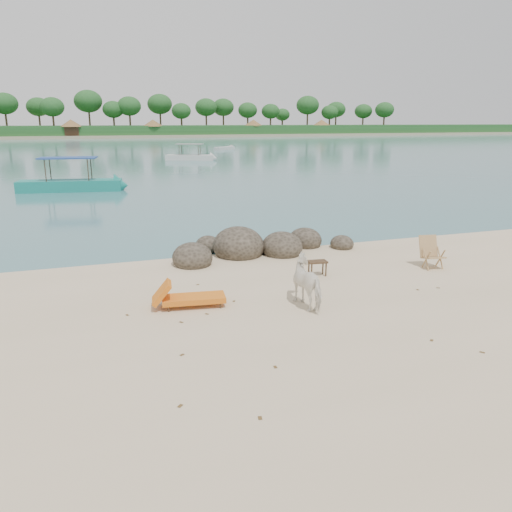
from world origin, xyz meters
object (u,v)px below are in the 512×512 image
(boulders, at_px, (253,247))
(lounge_chair, at_px, (194,296))
(deck_chair, at_px, (434,254))
(cow, at_px, (310,283))
(side_table, at_px, (317,269))
(boat_near, at_px, (68,163))

(boulders, xyz_separation_m, lounge_chair, (-2.89, -4.22, 0.04))
(lounge_chair, distance_m, deck_chair, 7.55)
(cow, distance_m, side_table, 2.48)
(deck_chair, bearing_deg, boulders, 152.32)
(side_table, distance_m, boat_near, 23.08)
(cow, bearing_deg, lounge_chair, -24.21)
(boulders, height_order, side_table, boulders)
(side_table, bearing_deg, lounge_chair, -155.54)
(side_table, relative_size, deck_chair, 0.56)
(cow, xyz_separation_m, lounge_chair, (-2.65, 0.85, -0.31))
(boulders, bearing_deg, cow, -92.73)
(lounge_chair, relative_size, boat_near, 0.26)
(deck_chair, bearing_deg, boat_near, 124.19)
(cow, bearing_deg, deck_chair, -167.32)
(lounge_chair, distance_m, boat_near, 23.46)
(cow, height_order, side_table, cow)
(side_table, relative_size, boat_near, 0.07)
(side_table, bearing_deg, deck_chair, -0.87)
(cow, xyz_separation_m, deck_chair, (4.85, 1.68, -0.11))
(deck_chair, height_order, boat_near, boat_near)
(deck_chair, bearing_deg, cow, -152.23)
(cow, distance_m, lounge_chair, 2.80)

